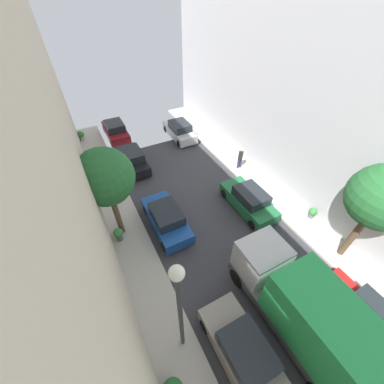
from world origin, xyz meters
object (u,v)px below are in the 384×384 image
delivery_truck (304,310)px  parked_car_left_3 (132,159)px  potted_plant_2 (118,234)px  potted_plant_0 (88,155)px  parked_car_right_3 (180,131)px  parked_car_left_1 (244,352)px  street_tree_1 (383,198)px  pedestrian (240,158)px  parked_car_right_2 (249,200)px  parked_car_left_2 (166,219)px  parked_car_left_4 (116,131)px  street_tree_0 (105,177)px  parked_car_right_1 (366,319)px  potted_plant_1 (81,135)px  potted_plant_4 (313,212)px  lamp_post (179,304)px

delivery_truck → parked_car_left_3: bearing=100.4°
potted_plant_2 → potted_plant_0: bearing=91.1°
parked_car_right_3 → potted_plant_2: (-8.27, -9.24, -0.06)m
parked_car_left_1 → parked_car_right_3: 18.04m
parked_car_left_3 → potted_plant_2: (-2.87, -6.71, -0.06)m
parked_car_left_3 → street_tree_1: (7.79, -13.31, 3.72)m
pedestrian → potted_plant_0: 12.44m
parked_car_right_3 → parked_car_right_2: bearing=-90.0°
parked_car_left_2 → parked_car_left_4: size_ratio=1.00×
parked_car_left_1 → potted_plant_0: (-3.04, 17.13, -0.07)m
street_tree_1 → street_tree_0: bearing=145.6°
parked_car_right_1 → parked_car_right_2: same height
parked_car_right_2 → potted_plant_2: bearing=171.0°
pedestrian → potted_plant_0: (-10.51, 6.64, -0.42)m
parked_car_left_1 → potted_plant_0: 17.39m
delivery_truck → potted_plant_1: size_ratio=7.74×
parked_car_right_2 → street_tree_1: street_tree_1 is taller
parked_car_right_2 → delivery_truck: size_ratio=0.64×
parked_car_right_3 → potted_plant_1: parked_car_right_3 is taller
parked_car_left_1 → potted_plant_2: bearing=109.8°
pedestrian → potted_plant_1: size_ratio=2.02×
street_tree_0 → street_tree_1: bearing=-34.4°
pedestrian → parked_car_right_3: bearing=107.1°
delivery_truck → pedestrian: delivery_truck is taller
delivery_truck → pedestrian: 11.61m
delivery_truck → potted_plant_0: (-5.74, 17.20, -1.13)m
parked_car_left_2 → street_tree_0: size_ratio=0.74×
parked_car_right_3 → delivery_truck: size_ratio=0.64×
parked_car_left_1 → parked_car_right_3: (5.40, 17.21, 0.00)m
parked_car_left_3 → parked_car_right_2: same height
parked_car_left_4 → parked_car_right_1: bearing=-75.9°
delivery_truck → potted_plant_0: 18.17m
pedestrian → street_tree_0: bearing=-168.8°
parked_car_left_2 → potted_plant_4: 9.18m
parked_car_left_2 → parked_car_right_1: same height
pedestrian → potted_plant_4: (0.94, -6.46, -0.51)m
parked_car_right_2 → lamp_post: size_ratio=0.69×
parked_car_right_1 → pedestrian: (2.07, 11.94, 0.35)m
potted_plant_1 → parked_car_right_3: bearing=-23.2°
potted_plant_1 → potted_plant_4: size_ratio=1.15×
parked_car_right_2 → potted_plant_2: parked_car_right_2 is taller
parked_car_right_3 → street_tree_0: (-7.99, -8.72, 3.63)m
parked_car_right_1 → potted_plant_1: parked_car_right_1 is taller
potted_plant_0 → lamp_post: bearing=-85.8°
parked_car_left_2 → potted_plant_4: size_ratio=5.65×
parked_car_left_2 → potted_plant_4: (8.41, -3.68, -0.16)m
street_tree_0 → potted_plant_0: (-0.46, 8.64, -3.69)m
parked_car_left_2 → pedestrian: bearing=20.4°
delivery_truck → potted_plant_2: size_ratio=7.50×
parked_car_left_2 → parked_car_left_3: 6.98m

